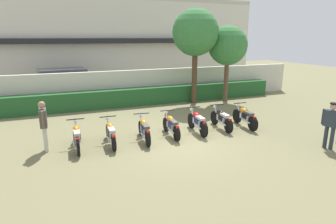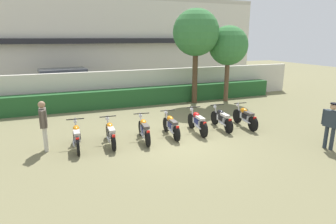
# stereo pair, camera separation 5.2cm
# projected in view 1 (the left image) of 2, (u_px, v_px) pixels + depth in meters

# --- Properties ---
(ground) EXTENTS (60.00, 60.00, 0.00)m
(ground) POSITION_uv_depth(u_px,v_px,m) (179.00, 142.00, 10.45)
(ground) COLOR olive
(building) EXTENTS (23.67, 6.50, 6.67)m
(building) POSITION_uv_depth(u_px,v_px,m) (104.00, 43.00, 23.14)
(building) COLOR beige
(building) RESTS_ON ground
(compound_wall) EXTENTS (22.48, 0.30, 1.92)m
(compound_wall) POSITION_uv_depth(u_px,v_px,m) (130.00, 87.00, 16.52)
(compound_wall) COLOR beige
(compound_wall) RESTS_ON ground
(hedge_row) EXTENTS (17.99, 0.70, 0.97)m
(hedge_row) POSITION_uv_depth(u_px,v_px,m) (133.00, 97.00, 16.02)
(hedge_row) COLOR #235628
(hedge_row) RESTS_ON ground
(parked_car) EXTENTS (4.66, 2.45, 1.89)m
(parked_car) POSITION_uv_depth(u_px,v_px,m) (66.00, 84.00, 17.57)
(parked_car) COLOR black
(parked_car) RESTS_ON ground
(tree_near_inspector) EXTENTS (2.60, 2.60, 5.31)m
(tree_near_inspector) POSITION_uv_depth(u_px,v_px,m) (195.00, 33.00, 15.80)
(tree_near_inspector) COLOR #4C3823
(tree_near_inspector) RESTS_ON ground
(tree_far_side) EXTENTS (2.27, 2.27, 4.42)m
(tree_far_side) POSITION_uv_depth(u_px,v_px,m) (228.00, 46.00, 16.49)
(tree_far_side) COLOR brown
(tree_far_side) RESTS_ON ground
(motorcycle_in_row_0) EXTENTS (0.60, 1.83, 0.97)m
(motorcycle_in_row_0) POSITION_uv_depth(u_px,v_px,m) (77.00, 137.00, 9.73)
(motorcycle_in_row_0) COLOR black
(motorcycle_in_row_0) RESTS_ON ground
(motorcycle_in_row_1) EXTENTS (0.60, 1.85, 0.94)m
(motorcycle_in_row_1) POSITION_uv_depth(u_px,v_px,m) (111.00, 133.00, 10.14)
(motorcycle_in_row_1) COLOR black
(motorcycle_in_row_1) RESTS_ON ground
(motorcycle_in_row_2) EXTENTS (0.60, 1.83, 0.95)m
(motorcycle_in_row_2) POSITION_uv_depth(u_px,v_px,m) (144.00, 129.00, 10.53)
(motorcycle_in_row_2) COLOR black
(motorcycle_in_row_2) RESTS_ON ground
(motorcycle_in_row_3) EXTENTS (0.60, 1.79, 0.95)m
(motorcycle_in_row_3) POSITION_uv_depth(u_px,v_px,m) (171.00, 125.00, 11.02)
(motorcycle_in_row_3) COLOR black
(motorcycle_in_row_3) RESTS_ON ground
(motorcycle_in_row_4) EXTENTS (0.60, 1.85, 0.98)m
(motorcycle_in_row_4) POSITION_uv_depth(u_px,v_px,m) (197.00, 122.00, 11.44)
(motorcycle_in_row_4) COLOR black
(motorcycle_in_row_4) RESTS_ON ground
(motorcycle_in_row_5) EXTENTS (0.60, 1.85, 0.96)m
(motorcycle_in_row_5) POSITION_uv_depth(u_px,v_px,m) (221.00, 118.00, 11.93)
(motorcycle_in_row_5) COLOR black
(motorcycle_in_row_5) RESTS_ON ground
(motorcycle_in_row_6) EXTENTS (0.60, 1.86, 0.97)m
(motorcycle_in_row_6) POSITION_uv_depth(u_px,v_px,m) (245.00, 117.00, 12.17)
(motorcycle_in_row_6) COLOR black
(motorcycle_in_row_6) RESTS_ON ground
(inspector_person) EXTENTS (0.23, 0.69, 1.72)m
(inspector_person) POSITION_uv_depth(u_px,v_px,m) (44.00, 122.00, 9.44)
(inspector_person) COLOR beige
(inspector_person) RESTS_ON ground
(officer_0) EXTENTS (0.32, 0.64, 1.63)m
(officer_0) POSITION_uv_depth(u_px,v_px,m) (331.00, 122.00, 9.64)
(officer_0) COLOR #28333D
(officer_0) RESTS_ON ground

